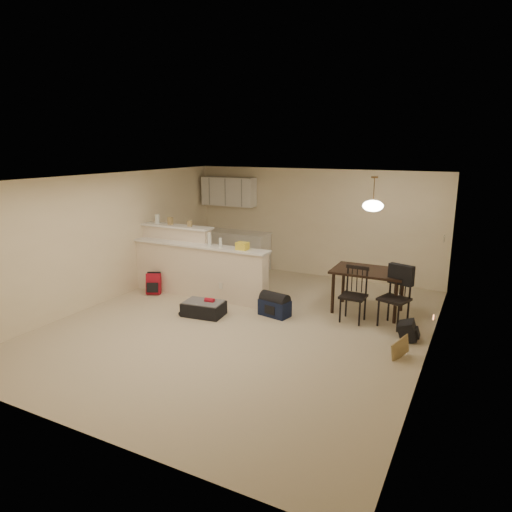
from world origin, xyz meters
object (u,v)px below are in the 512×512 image
Objects in this scene: dining_chair_near at (353,295)px; suitcase at (204,309)px; navy_duffel at (275,308)px; red_backpack at (154,284)px; pendant_lamp at (373,205)px; dining_table at (369,275)px; dining_chair_far at (394,297)px; black_daypack at (408,331)px.

dining_chair_near is 1.33× the size of suitcase.
suitcase is 1.29m from navy_duffel.
pendant_lamp is at bearing -13.20° from red_backpack.
dining_table is 2.10× the size of pendant_lamp.
dining_table is 2.36× the size of navy_duffel.
dining_chair_far reaches higher than navy_duffel.
suitcase is at bearing -45.41° from red_backpack.
dining_chair_far is 2.09m from navy_duffel.
dining_chair_near is at bearing -102.00° from dining_table.
suitcase is at bearing -143.89° from dining_chair_far.
black_daypack is at bearing 10.75° from navy_duffel.
dining_table is at bearing -13.20° from red_backpack.
navy_duffel is (-1.45, -0.96, -1.84)m from pendant_lamp.
dining_chair_near is 0.94× the size of dining_chair_far.
dining_table is at bearing 80.75° from dining_chair_near.
pendant_lamp is 1.44× the size of red_backpack.
pendant_lamp is at bearing 80.75° from dining_chair_near.
dining_chair_far is 3.35m from suitcase.
black_daypack is (2.33, 0.00, -0.00)m from navy_duffel.
pendant_lamp is 2.53m from navy_duffel.
black_daypack is at bearing -25.97° from red_backpack.
dining_table is 4.36m from red_backpack.
pendant_lamp is at bearing 39.64° from black_daypack.
pendant_lamp reaches higher than navy_duffel.
pendant_lamp reaches higher than dining_chair_near.
dining_chair_far is at bearing 9.49° from dining_chair_near.
dining_chair_near is at bearing -154.63° from dining_chair_far.
pendant_lamp is at bearing 156.80° from dining_chair_far.
dining_chair_far is at bearing 31.65° from black_daypack.
dining_chair_far is at bearing -41.83° from dining_table.
pendant_lamp reaches higher than dining_chair_far.
navy_duffel is (2.77, 0.00, -0.06)m from red_backpack.
dining_table is 1.26× the size of dining_chair_far.
pendant_lamp reaches higher than dining_table.
dining_chair_near reaches higher than navy_duffel.
navy_duffel is at bearing -162.02° from dining_chair_near.
pendant_lamp is 2.26m from black_daypack.
dining_chair_near is (-0.12, -0.58, -0.22)m from dining_table.
navy_duffel is at bearing -147.18° from dining_table.
red_backpack is 5.10m from black_daypack.
red_backpack is at bearing -167.88° from dining_table.
black_daypack is (0.88, -0.96, -1.84)m from pendant_lamp.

